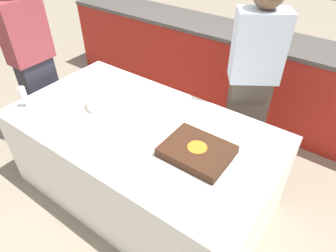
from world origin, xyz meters
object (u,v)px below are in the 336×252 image
Objects in this scene: cake at (197,151)px; wine_glass at (23,94)px; person_seated_left at (34,66)px; person_cutting_cake at (251,84)px; plate_stack at (102,102)px.

cake is 1.39m from wine_glass.
cake is at bearing -91.03° from person_seated_left.
wine_glass is (-1.35, -0.31, 0.08)m from cake.
cake is at bearing 57.02° from person_cutting_cake.
person_cutting_cake is (-0.00, 0.79, 0.11)m from cake.
plate_stack is 0.84m from person_seated_left.
cake is 0.87m from plate_stack.
wine_glass is at bearing -167.10° from cake.
person_seated_left is (-1.71, 0.03, 0.07)m from cake.
cake is at bearing 12.90° from wine_glass.
wine_glass is 0.10× the size of person_cutting_cake.
plate_stack reaches higher than cake.
person_cutting_cake is at bearing 41.37° from plate_stack.
person_seated_left is (-0.84, 0.01, 0.06)m from plate_stack.
cake is 2.66× the size of wine_glass.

